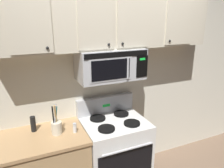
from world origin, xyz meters
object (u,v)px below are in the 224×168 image
(over_range_microwave, at_px, (110,64))
(pepper_mill, at_px, (33,124))
(stove_range, at_px, (114,152))
(utensil_crock_cream, at_px, (57,126))
(salt_shaker, at_px, (75,128))

(over_range_microwave, distance_m, pepper_mill, 1.07)
(stove_range, bearing_deg, utensil_crock_cream, -179.53)
(stove_range, bearing_deg, salt_shaker, -173.53)
(stove_range, relative_size, salt_shaker, 10.35)
(stove_range, height_order, pepper_mill, stove_range)
(over_range_microwave, xyz_separation_m, utensil_crock_cream, (-0.67, -0.12, -0.59))
(utensil_crock_cream, xyz_separation_m, pepper_mill, (-0.22, 0.16, -0.00))
(stove_range, relative_size, utensil_crock_cream, 3.25)
(over_range_microwave, distance_m, utensil_crock_cream, 0.90)
(pepper_mill, bearing_deg, utensil_crock_cream, -35.56)
(stove_range, xyz_separation_m, pepper_mill, (-0.90, 0.15, 0.52))
(over_range_microwave, relative_size, salt_shaker, 7.03)
(utensil_crock_cream, height_order, pepper_mill, utensil_crock_cream)
(stove_range, relative_size, over_range_microwave, 1.47)
(stove_range, xyz_separation_m, over_range_microwave, (-0.00, 0.12, 1.11))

